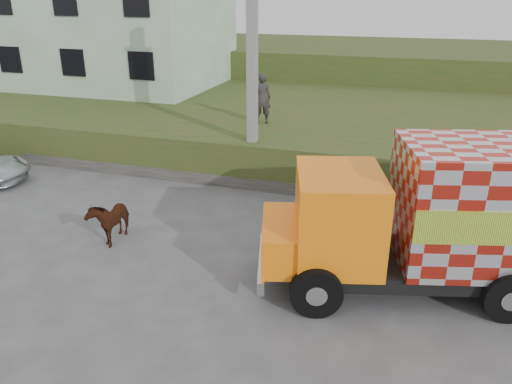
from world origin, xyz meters
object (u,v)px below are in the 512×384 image
(cow, at_px, (110,219))
(pedestrian, at_px, (262,98))
(cargo_truck, at_px, (458,218))
(utility_pole, at_px, (252,62))

(cow, relative_size, pedestrian, 0.75)
(cargo_truck, relative_size, pedestrian, 4.16)
(pedestrian, bearing_deg, cow, 55.11)
(cow, bearing_deg, cargo_truck, -3.29)
(cargo_truck, height_order, cow, cargo_truck)
(cargo_truck, relative_size, cow, 5.51)
(utility_pole, relative_size, cow, 5.68)
(cow, height_order, pedestrian, pedestrian)
(cargo_truck, height_order, pedestrian, pedestrian)
(utility_pole, bearing_deg, cargo_truck, -38.16)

